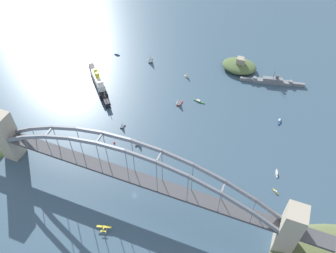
{
  "coord_description": "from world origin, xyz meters",
  "views": [
    {
      "loc": [
        85.28,
        -139.01,
        255.87
      ],
      "look_at": [
        0.0,
        78.89,
        8.0
      ],
      "focal_mm": 36.86,
      "sensor_mm": 36.0,
      "label": 1
    }
  ],
  "objects_px": {
    "harbor_arch_bridge": "(132,176)",
    "fort_island_mid_harbor": "(239,66)",
    "small_boat_3": "(187,75)",
    "small_boat_4": "(179,101)",
    "small_boat_2": "(276,192)",
    "seaplane_taxiing_near_bridge": "(104,228)",
    "small_boat_6": "(150,58)",
    "naval_cruiser": "(273,81)",
    "small_boat_5": "(122,125)",
    "small_boat_8": "(277,174)",
    "small_boat_0": "(199,101)",
    "ocean_liner": "(99,83)",
    "small_boat_7": "(138,141)",
    "small_boat_1": "(279,121)",
    "channel_marker_buoy": "(114,142)",
    "small_boat_9": "(117,54)"
  },
  "relations": [
    {
      "from": "small_boat_3",
      "to": "small_boat_8",
      "type": "height_order",
      "value": "small_boat_3"
    },
    {
      "from": "small_boat_7",
      "to": "small_boat_9",
      "type": "distance_m",
      "value": 152.38
    },
    {
      "from": "small_boat_2",
      "to": "small_boat_9",
      "type": "bearing_deg",
      "value": 149.23
    },
    {
      "from": "small_boat_1",
      "to": "fort_island_mid_harbor",
      "type": "bearing_deg",
      "value": 129.84
    },
    {
      "from": "small_boat_1",
      "to": "small_boat_3",
      "type": "bearing_deg",
      "value": 163.08
    },
    {
      "from": "harbor_arch_bridge",
      "to": "small_boat_2",
      "type": "bearing_deg",
      "value": 22.76
    },
    {
      "from": "harbor_arch_bridge",
      "to": "naval_cruiser",
      "type": "xyz_separation_m",
      "value": [
        84.67,
        194.3,
        -25.24
      ]
    },
    {
      "from": "small_boat_0",
      "to": "small_boat_7",
      "type": "xyz_separation_m",
      "value": [
        -36.46,
        -79.18,
        3.34
      ]
    },
    {
      "from": "fort_island_mid_harbor",
      "to": "small_boat_0",
      "type": "bearing_deg",
      "value": -110.29
    },
    {
      "from": "small_boat_1",
      "to": "channel_marker_buoy",
      "type": "xyz_separation_m",
      "value": [
        -145.46,
        -88.8,
        0.33
      ]
    },
    {
      "from": "harbor_arch_bridge",
      "to": "fort_island_mid_harbor",
      "type": "bearing_deg",
      "value": 78.46
    },
    {
      "from": "small_boat_7",
      "to": "fort_island_mid_harbor",
      "type": "bearing_deg",
      "value": 67.37
    },
    {
      "from": "ocean_liner",
      "to": "fort_island_mid_harbor",
      "type": "xyz_separation_m",
      "value": [
        140.93,
        90.96,
        -1.23
      ]
    },
    {
      "from": "small_boat_7",
      "to": "small_boat_8",
      "type": "relative_size",
      "value": 0.91
    },
    {
      "from": "small_boat_3",
      "to": "small_boat_4",
      "type": "bearing_deg",
      "value": -81.14
    },
    {
      "from": "naval_cruiser",
      "to": "seaplane_taxiing_near_bridge",
      "type": "bearing_deg",
      "value": -111.96
    },
    {
      "from": "small_boat_0",
      "to": "small_boat_8",
      "type": "xyz_separation_m",
      "value": [
        95.24,
        -66.55,
        0.01
      ]
    },
    {
      "from": "channel_marker_buoy",
      "to": "naval_cruiser",
      "type": "bearing_deg",
      "value": 49.18
    },
    {
      "from": "small_boat_2",
      "to": "small_boat_0",
      "type": "bearing_deg",
      "value": 138.48
    },
    {
      "from": "small_boat_3",
      "to": "small_boat_4",
      "type": "height_order",
      "value": "small_boat_4"
    },
    {
      "from": "small_boat_1",
      "to": "ocean_liner",
      "type": "bearing_deg",
      "value": -174.52
    },
    {
      "from": "ocean_liner",
      "to": "small_boat_2",
      "type": "relative_size",
      "value": 9.89
    },
    {
      "from": "small_boat_1",
      "to": "small_boat_7",
      "type": "relative_size",
      "value": 1.24
    },
    {
      "from": "small_boat_6",
      "to": "small_boat_9",
      "type": "xyz_separation_m",
      "value": [
        -45.28,
        -1.86,
        -4.72
      ]
    },
    {
      "from": "small_boat_1",
      "to": "small_boat_7",
      "type": "xyz_separation_m",
      "value": [
        -123.31,
        -80.62,
        3.22
      ]
    },
    {
      "from": "small_boat_1",
      "to": "channel_marker_buoy",
      "type": "bearing_deg",
      "value": -148.6
    },
    {
      "from": "harbor_arch_bridge",
      "to": "small_boat_0",
      "type": "distance_m",
      "value": 136.94
    },
    {
      "from": "seaplane_taxiing_near_bridge",
      "to": "small_boat_7",
      "type": "distance_m",
      "value": 92.64
    },
    {
      "from": "naval_cruiser",
      "to": "small_boat_6",
      "type": "relative_size",
      "value": 5.97
    },
    {
      "from": "small_boat_0",
      "to": "small_boat_8",
      "type": "height_order",
      "value": "small_boat_8"
    },
    {
      "from": "small_boat_0",
      "to": "small_boat_2",
      "type": "xyz_separation_m",
      "value": [
        97.29,
        -86.12,
        0.04
      ]
    },
    {
      "from": "small_boat_2",
      "to": "small_boat_3",
      "type": "distance_m",
      "value": 173.95
    },
    {
      "from": "small_boat_2",
      "to": "small_boat_8",
      "type": "height_order",
      "value": "small_boat_2"
    },
    {
      "from": "fort_island_mid_harbor",
      "to": "small_boat_5",
      "type": "bearing_deg",
      "value": -122.39
    },
    {
      "from": "small_boat_5",
      "to": "small_boat_6",
      "type": "bearing_deg",
      "value": 98.92
    },
    {
      "from": "small_boat_6",
      "to": "small_boat_5",
      "type": "bearing_deg",
      "value": -81.08
    },
    {
      "from": "small_boat_3",
      "to": "small_boat_2",
      "type": "bearing_deg",
      "value": -44.58
    },
    {
      "from": "small_boat_9",
      "to": "channel_marker_buoy",
      "type": "bearing_deg",
      "value": -63.84
    },
    {
      "from": "small_boat_1",
      "to": "small_boat_6",
      "type": "height_order",
      "value": "small_boat_6"
    },
    {
      "from": "ocean_liner",
      "to": "small_boat_2",
      "type": "distance_m",
      "value": 222.02
    },
    {
      "from": "fort_island_mid_harbor",
      "to": "small_boat_8",
      "type": "xyz_separation_m",
      "value": [
        68.19,
        -139.69,
        -4.45
      ]
    },
    {
      "from": "seaplane_taxiing_near_bridge",
      "to": "small_boat_6",
      "type": "bearing_deg",
      "value": 104.05
    },
    {
      "from": "small_boat_1",
      "to": "small_boat_4",
      "type": "xyz_separation_m",
      "value": [
        -105.95,
        -13.56,
        3.61
      ]
    },
    {
      "from": "small_boat_3",
      "to": "small_boat_4",
      "type": "distance_m",
      "value": 48.67
    },
    {
      "from": "seaplane_taxiing_near_bridge",
      "to": "small_boat_9",
      "type": "relative_size",
      "value": 1.65
    },
    {
      "from": "small_boat_2",
      "to": "small_boat_6",
      "type": "bearing_deg",
      "value": 142.79
    },
    {
      "from": "naval_cruiser",
      "to": "small_boat_5",
      "type": "xyz_separation_m",
      "value": [
        -130.45,
        -126.5,
        0.3
      ]
    },
    {
      "from": "small_boat_7",
      "to": "seaplane_taxiing_near_bridge",
      "type": "bearing_deg",
      "value": -82.24
    },
    {
      "from": "small_boat_6",
      "to": "small_boat_8",
      "type": "relative_size",
      "value": 1.31
    },
    {
      "from": "seaplane_taxiing_near_bridge",
      "to": "small_boat_2",
      "type": "height_order",
      "value": "seaplane_taxiing_near_bridge"
    }
  ]
}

